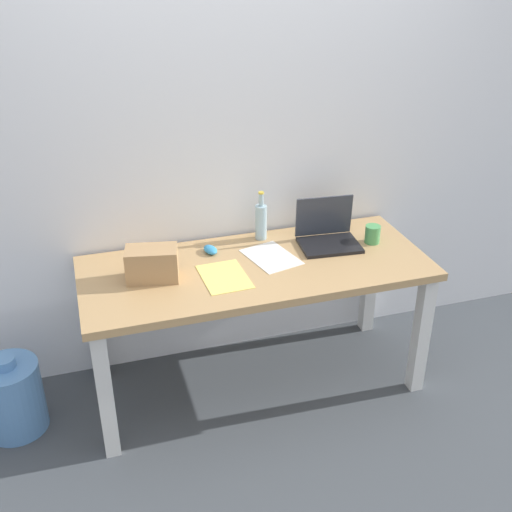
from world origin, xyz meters
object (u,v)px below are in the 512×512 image
object	(u,v)px
coffee_mug	(373,234)
water_cooler_jug	(12,397)
desk	(256,282)
beer_bottle	(261,221)
laptop_right	(328,235)
computer_mouse	(210,250)
cardboard_box	(152,264)

from	to	relation	value
coffee_mug	water_cooler_jug	distance (m)	1.98
desk	beer_bottle	world-z (taller)	beer_bottle
desk	coffee_mug	world-z (taller)	coffee_mug
desk	coffee_mug	size ratio (longest dim) A/B	18.10
laptop_right	computer_mouse	distance (m)	0.62
computer_mouse	cardboard_box	distance (m)	0.37
desk	computer_mouse	xyz separation A→B (m)	(-0.18, 0.19, 0.11)
desk	computer_mouse	size ratio (longest dim) A/B	17.20
desk	water_cooler_jug	xyz separation A→B (m)	(-1.23, 0.02, -0.44)
beer_bottle	water_cooler_jug	distance (m)	1.51
laptop_right	cardboard_box	size ratio (longest dim) A/B	1.35
desk	cardboard_box	bearing A→B (deg)	178.25
beer_bottle	cardboard_box	distance (m)	0.67
beer_bottle	coffee_mug	distance (m)	0.59
beer_bottle	cardboard_box	size ratio (longest dim) A/B	1.10
desk	water_cooler_jug	bearing A→B (deg)	179.27
computer_mouse	cardboard_box	xyz separation A→B (m)	(-0.32, -0.18, 0.06)
laptop_right	cardboard_box	xyz separation A→B (m)	(-0.93, -0.10, 0.03)
laptop_right	coffee_mug	size ratio (longest dim) A/B	3.43
cardboard_box	beer_bottle	bearing A→B (deg)	22.87
desk	water_cooler_jug	distance (m)	1.31
cardboard_box	water_cooler_jug	bearing A→B (deg)	179.99
laptop_right	coffee_mug	world-z (taller)	laptop_right
computer_mouse	water_cooler_jug	bearing A→B (deg)	177.51
computer_mouse	coffee_mug	xyz separation A→B (m)	(0.84, -0.14, 0.03)
water_cooler_jug	desk	bearing A→B (deg)	-0.73
computer_mouse	desk	bearing A→B (deg)	-58.89
computer_mouse	cardboard_box	bearing A→B (deg)	-163.07
desk	water_cooler_jug	world-z (taller)	desk
desk	cardboard_box	distance (m)	0.54
cardboard_box	computer_mouse	bearing A→B (deg)	29.12
desk	laptop_right	distance (m)	0.47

